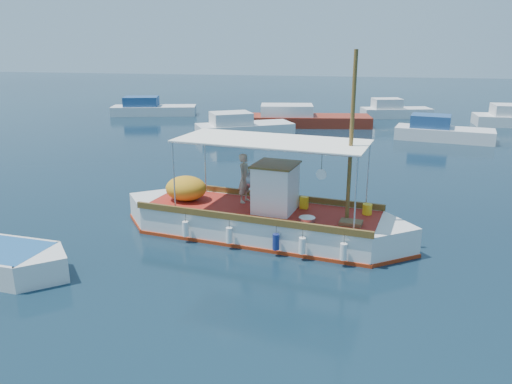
# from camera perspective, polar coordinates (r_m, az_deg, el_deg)

# --- Properties ---
(ground) EXTENTS (160.00, 160.00, 0.00)m
(ground) POSITION_cam_1_polar(r_m,az_deg,el_deg) (16.15, 2.59, -5.56)
(ground) COLOR black
(ground) RESTS_ON ground
(fishing_caique) EXTENTS (9.96, 3.88, 6.15)m
(fishing_caique) POSITION_cam_1_polar(r_m,az_deg,el_deg) (16.41, 0.34, -3.16)
(fishing_caique) COLOR white
(fishing_caique) RESTS_ON ground
(bg_boat_nw) EXTENTS (6.79, 5.29, 1.80)m
(bg_boat_nw) POSITION_cam_1_polar(r_m,az_deg,el_deg) (34.19, -1.62, 7.30)
(bg_boat_nw) COLOR silver
(bg_boat_nw) RESTS_ON ground
(bg_boat_n) EXTENTS (9.95, 4.34, 1.80)m
(bg_boat_n) POSITION_cam_1_polar(r_m,az_deg,el_deg) (38.25, 5.24, 8.26)
(bg_boat_n) COLOR maroon
(bg_boat_n) RESTS_ON ground
(bg_boat_ne) EXTENTS (6.33, 3.27, 1.80)m
(bg_boat_ne) POSITION_cam_1_polar(r_m,az_deg,el_deg) (34.66, 20.40, 6.39)
(bg_boat_ne) COLOR silver
(bg_boat_ne) RESTS_ON ground
(bg_boat_far_w) EXTENTS (7.49, 4.07, 1.80)m
(bg_boat_far_w) POSITION_cam_1_polar(r_m,az_deg,el_deg) (44.74, -11.85, 9.22)
(bg_boat_far_w) COLOR silver
(bg_boat_far_w) RESTS_ON ground
(bg_boat_far_n) EXTENTS (5.99, 3.45, 1.80)m
(bg_boat_far_n) POSITION_cam_1_polar(r_m,az_deg,el_deg) (43.94, 15.51, 8.83)
(bg_boat_far_n) COLOR silver
(bg_boat_far_n) RESTS_ON ground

